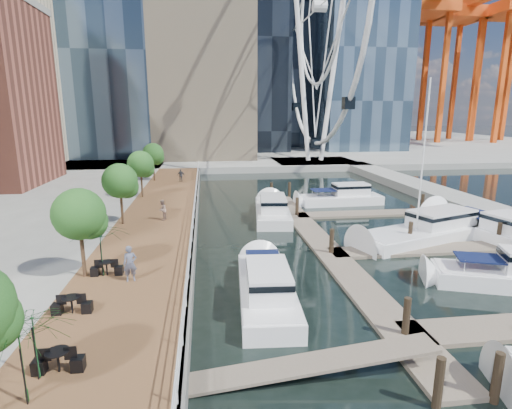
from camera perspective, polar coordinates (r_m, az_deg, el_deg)
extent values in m
plane|color=black|center=(19.27, 9.35, -15.75)|extent=(520.00, 520.00, 0.00)
cube|color=brown|center=(32.57, -13.91, -2.92)|extent=(6.00, 60.00, 1.00)
cube|color=#595954|center=(32.35, -8.62, -2.79)|extent=(0.25, 60.00, 1.00)
cube|color=gray|center=(118.57, -4.87, 8.72)|extent=(200.00, 114.00, 1.00)
cube|color=gray|center=(44.86, 26.92, 0.36)|extent=(4.00, 60.00, 1.00)
cube|color=gray|center=(71.30, 8.34, 5.83)|extent=(14.00, 12.00, 1.00)
cube|color=#6D6051|center=(28.84, 9.46, -5.61)|extent=(2.00, 32.00, 0.20)
cube|color=#6D6051|center=(29.40, 21.93, -6.04)|extent=(12.00, 2.00, 0.20)
cube|color=#6D6051|center=(38.05, 14.70, -1.30)|extent=(12.00, 2.00, 0.20)
cylinder|color=white|center=(70.30, 6.67, 16.80)|extent=(0.80, 0.80, 26.00)
cylinder|color=white|center=(71.64, 10.72, 16.60)|extent=(0.80, 0.80, 26.00)
torus|color=white|center=(72.73, 9.07, 26.18)|extent=(0.70, 44.70, 44.70)
cylinder|color=#3F2B1C|center=(22.23, -23.48, -6.51)|extent=(0.20, 0.20, 2.40)
sphere|color=#265B1E|center=(21.66, -23.98, -1.25)|extent=(2.60, 2.60, 2.60)
cylinder|color=#3F2B1C|center=(31.58, -18.60, -0.53)|extent=(0.20, 0.20, 2.40)
sphere|color=#265B1E|center=(31.18, -18.88, 3.22)|extent=(2.60, 2.60, 2.60)
cylinder|color=#3F2B1C|center=(41.23, -15.99, 2.69)|extent=(0.20, 0.20, 2.40)
sphere|color=#265B1E|center=(40.93, -16.17, 5.58)|extent=(2.60, 2.60, 2.60)
cylinder|color=#3F2B1C|center=(51.02, -14.37, 4.68)|extent=(0.20, 0.20, 2.40)
sphere|color=#265B1E|center=(50.77, -14.50, 7.02)|extent=(2.60, 2.60, 2.60)
imported|color=#4E5369|center=(20.93, -17.55, -8.07)|extent=(0.74, 0.56, 1.81)
imported|color=gray|center=(31.92, -13.23, -0.77)|extent=(0.74, 0.88, 1.62)
imported|color=#31353E|center=(49.58, -10.68, 4.12)|extent=(0.91, 0.41, 1.53)
imported|color=#103C19|center=(14.80, -29.08, -17.44)|extent=(2.94, 2.97, 2.23)
imported|color=black|center=(13.74, -30.48, -18.85)|extent=(3.56, 3.61, 2.73)
imported|color=#0E3419|center=(21.88, -21.30, -6.26)|extent=(3.40, 3.44, 2.66)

